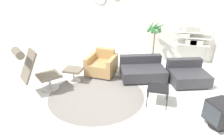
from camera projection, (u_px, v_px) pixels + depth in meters
The scene contains 12 objects.
ground_plane at pixel (97, 90), 5.25m from camera, with size 12.00×12.00×0.00m, color silver.
wall_back at pixel (121, 17), 7.15m from camera, with size 12.00×0.09×2.80m.
round_rug at pixel (97, 95), 5.04m from camera, with size 2.40×2.40×0.01m.
lounge_chair at pixel (34, 67), 4.87m from camera, with size 1.02×1.09×1.23m.
ottoman at pixel (73, 72), 5.59m from camera, with size 0.50×0.43×0.39m.
armchair_red at pixel (102, 65), 6.07m from camera, with size 0.86×0.89×0.72m.
couch_low at pixel (142, 71), 5.83m from camera, with size 1.46×1.25×0.60m.
couch_second at pixel (187, 75), 5.56m from camera, with size 1.23×1.17×0.60m.
side_table at pixel (158, 89), 4.55m from camera, with size 0.47×0.47×0.42m.
crt_television at pixel (220, 114), 3.84m from camera, with size 0.62×0.62×0.56m.
potted_plant at pixel (154, 45), 6.76m from camera, with size 0.62×0.63×1.42m.
shelf_unit at pixel (192, 37), 6.58m from camera, with size 1.12×0.28×1.61m.
Camera 1 is at (1.53, -4.29, 2.69)m, focal length 32.00 mm.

